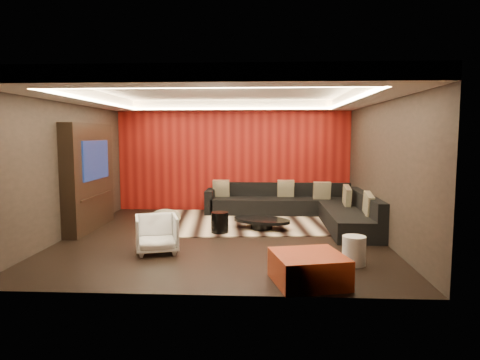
# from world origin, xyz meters

# --- Properties ---
(floor) EXTENTS (6.00, 6.00, 0.02)m
(floor) POSITION_xyz_m (0.00, 0.00, -0.01)
(floor) COLOR black
(floor) RESTS_ON ground
(ceiling) EXTENTS (6.00, 6.00, 0.02)m
(ceiling) POSITION_xyz_m (0.00, 0.00, 2.81)
(ceiling) COLOR silver
(ceiling) RESTS_ON ground
(wall_back) EXTENTS (6.00, 0.02, 2.80)m
(wall_back) POSITION_xyz_m (0.00, 3.01, 1.40)
(wall_back) COLOR black
(wall_back) RESTS_ON ground
(wall_left) EXTENTS (0.02, 6.00, 2.80)m
(wall_left) POSITION_xyz_m (-3.01, 0.00, 1.40)
(wall_left) COLOR black
(wall_left) RESTS_ON ground
(wall_right) EXTENTS (0.02, 6.00, 2.80)m
(wall_right) POSITION_xyz_m (3.01, 0.00, 1.40)
(wall_right) COLOR black
(wall_right) RESTS_ON ground
(red_feature_wall) EXTENTS (5.98, 0.05, 2.78)m
(red_feature_wall) POSITION_xyz_m (0.00, 2.97, 1.40)
(red_feature_wall) COLOR #6B0C0A
(red_feature_wall) RESTS_ON ground
(soffit_back) EXTENTS (6.00, 0.60, 0.22)m
(soffit_back) POSITION_xyz_m (0.00, 2.70, 2.69)
(soffit_back) COLOR silver
(soffit_back) RESTS_ON ground
(soffit_front) EXTENTS (6.00, 0.60, 0.22)m
(soffit_front) POSITION_xyz_m (0.00, -2.70, 2.69)
(soffit_front) COLOR silver
(soffit_front) RESTS_ON ground
(soffit_left) EXTENTS (0.60, 4.80, 0.22)m
(soffit_left) POSITION_xyz_m (-2.70, 0.00, 2.69)
(soffit_left) COLOR silver
(soffit_left) RESTS_ON ground
(soffit_right) EXTENTS (0.60, 4.80, 0.22)m
(soffit_right) POSITION_xyz_m (2.70, 0.00, 2.69)
(soffit_right) COLOR silver
(soffit_right) RESTS_ON ground
(cove_back) EXTENTS (4.80, 0.08, 0.04)m
(cove_back) POSITION_xyz_m (0.00, 2.36, 2.60)
(cove_back) COLOR #FFD899
(cove_back) RESTS_ON ground
(cove_front) EXTENTS (4.80, 0.08, 0.04)m
(cove_front) POSITION_xyz_m (0.00, -2.36, 2.60)
(cove_front) COLOR #FFD899
(cove_front) RESTS_ON ground
(cove_left) EXTENTS (0.08, 4.80, 0.04)m
(cove_left) POSITION_xyz_m (-2.36, 0.00, 2.60)
(cove_left) COLOR #FFD899
(cove_left) RESTS_ON ground
(cove_right) EXTENTS (0.08, 4.80, 0.04)m
(cove_right) POSITION_xyz_m (2.36, 0.00, 2.60)
(cove_right) COLOR #FFD899
(cove_right) RESTS_ON ground
(tv_surround) EXTENTS (0.30, 2.00, 2.20)m
(tv_surround) POSITION_xyz_m (-2.85, 0.60, 1.10)
(tv_surround) COLOR black
(tv_surround) RESTS_ON ground
(tv_screen) EXTENTS (0.04, 1.30, 0.80)m
(tv_screen) POSITION_xyz_m (-2.69, 0.60, 1.45)
(tv_screen) COLOR black
(tv_screen) RESTS_ON ground
(tv_shelf) EXTENTS (0.04, 1.60, 0.04)m
(tv_shelf) POSITION_xyz_m (-2.69, 0.60, 0.70)
(tv_shelf) COLOR black
(tv_shelf) RESTS_ON ground
(rug) EXTENTS (4.26, 3.36, 0.02)m
(rug) POSITION_xyz_m (0.43, 1.52, 0.01)
(rug) COLOR beige
(rug) RESTS_ON floor
(coffee_table) EXTENTS (1.63, 1.63, 0.21)m
(coffee_table) POSITION_xyz_m (0.74, 0.72, 0.12)
(coffee_table) COLOR black
(coffee_table) RESTS_ON rug
(drum_stool) EXTENTS (0.35, 0.35, 0.41)m
(drum_stool) POSITION_xyz_m (-0.09, 0.32, 0.23)
(drum_stool) COLOR black
(drum_stool) RESTS_ON rug
(striped_pouf) EXTENTS (0.85, 0.85, 0.36)m
(striped_pouf) POSITION_xyz_m (-1.32, 0.88, 0.20)
(striped_pouf) COLOR beige
(striped_pouf) RESTS_ON rug
(white_side_table) EXTENTS (0.45, 0.45, 0.44)m
(white_side_table) POSITION_xyz_m (2.15, -1.65, 0.22)
(white_side_table) COLOR silver
(white_side_table) RESTS_ON floor
(orange_ottoman) EXTENTS (1.08, 1.08, 0.40)m
(orange_ottoman) POSITION_xyz_m (1.37, -2.50, 0.20)
(orange_ottoman) COLOR #9D2D14
(orange_ottoman) RESTS_ON floor
(armchair) EXTENTS (0.86, 0.87, 0.63)m
(armchair) POSITION_xyz_m (-1.01, -1.12, 0.32)
(armchair) COLOR silver
(armchair) RESTS_ON floor
(sectional_sofa) EXTENTS (3.65, 3.50, 0.75)m
(sectional_sofa) POSITION_xyz_m (1.73, 1.86, 0.26)
(sectional_sofa) COLOR black
(sectional_sofa) RESTS_ON floor
(throw_pillows) EXTENTS (3.38, 2.78, 0.50)m
(throw_pillows) POSITION_xyz_m (1.74, 1.89, 0.62)
(throw_pillows) COLOR beige
(throw_pillows) RESTS_ON sectional_sofa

